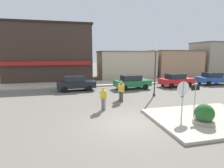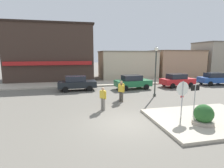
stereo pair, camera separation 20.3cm
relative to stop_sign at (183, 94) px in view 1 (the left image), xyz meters
The scene contains 18 objects.
ground_plane 3.65m from the stop_sign, behind, with size 160.00×160.00×0.00m, color #6B665B.
sidewalk_corner 2.08m from the stop_sign, 16.64° to the right, with size 6.40×4.80×0.15m, color #B7AD99.
kerb_far 14.28m from the stop_sign, 103.52° to the left, with size 80.00×4.00×0.15m, color #B7AD99.
stop_sign is the anchor object (origin of this frame).
one_way_sign 0.87m from the stop_sign, ahead, with size 0.60×0.07×2.10m.
planter 1.62m from the stop_sign, 66.77° to the right, with size 1.10×1.10×1.23m.
lamp_post 6.13m from the stop_sign, 78.70° to the left, with size 0.36×0.36×4.54m.
parked_car_nearest 11.71m from the stop_sign, 119.86° to the left, with size 4.04×1.95×1.56m.
parked_car_second 9.63m from the stop_sign, 88.16° to the left, with size 4.13×2.14×1.56m.
parked_car_third 11.47m from the stop_sign, 58.53° to the left, with size 4.12×2.11×1.56m.
parked_car_fourth 15.19m from the stop_sign, 41.05° to the left, with size 4.10×2.08×1.56m.
pedestrian_crossing_near 5.19m from the stop_sign, 117.89° to the left, with size 0.47×0.43×1.61m.
pedestrian_crossing_far 5.87m from the stop_sign, 111.75° to the left, with size 0.56×0.29×1.61m.
pedestrian_kerb_side 5.08m from the stop_sign, 146.52° to the left, with size 0.45×0.46×1.61m.
building_corner_shop 22.23m from the stop_sign, 114.61° to the left, with size 12.11×9.03×8.13m.
building_storefront_left_near 19.41m from the stop_sign, 82.24° to the left, with size 9.07×5.72×4.40m.
building_storefront_left_mid 22.57m from the stop_sign, 58.85° to the left, with size 8.25×6.05×4.57m.
building_storefront_right_near 28.19m from the stop_sign, 43.08° to the left, with size 8.17×5.77×6.10m.
Camera 1 is at (-2.99, -8.85, 3.79)m, focal length 28.00 mm.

